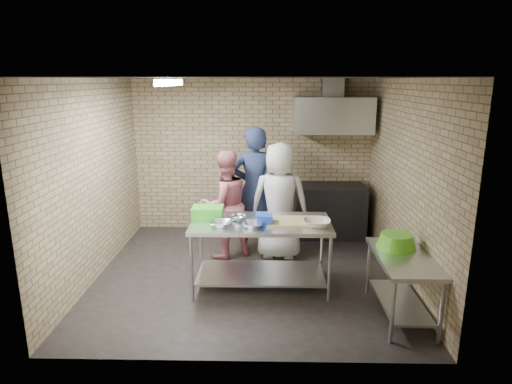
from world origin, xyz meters
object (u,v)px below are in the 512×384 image
Objects in this scene: prep_table at (261,254)px; bottle_red at (334,118)px; stove at (329,210)px; green_basin at (396,241)px; woman_pink at (225,205)px; green_crate at (208,213)px; man_navy at (255,189)px; side_counter at (401,286)px; blue_tub at (265,219)px; bottle_green at (357,119)px; woman_white at (280,201)px.

prep_table is 3.01m from bottle_red.
stove is 2.57m from green_basin.
prep_table is at bearing -118.50° from bottle_red.
bottle_red is 2.48m from woman_pink.
green_basin is 2.56× the size of bottle_red.
bottle_red is at bearing 78.23° from stove.
woman_pink is (0.14, 0.89, -0.15)m from green_crate.
man_navy reaches higher than woman_pink.
side_counter is 3.00× the size of green_crate.
bottle_red reaches higher than green_basin.
blue_tub is at bearing 166.14° from green_basin.
man_navy is (-1.74, -0.91, -1.02)m from bottle_green.
green_basin is 2.63m from woman_pink.
woman_white is at bearing 42.84° from green_crate.
prep_table is 11.99× the size of bottle_green.
green_basin reaches higher than side_counter.
woman_white is at bearing 138.98° from man_navy.
blue_tub is 0.43× the size of green_basin.
woman_white reaches higher than prep_table.
woman_white reaches higher than green_basin.
bottle_green is (0.00, 2.99, 1.64)m from side_counter.
green_crate is at bearing 159.84° from side_counter.
green_crate is (-0.70, 0.12, 0.53)m from prep_table.
green_crate is at bearing 163.65° from blue_tub.
side_counter is 0.60× the size of man_navy.
green_basin is (-0.02, 0.25, 0.46)m from side_counter.
prep_table is 1.72m from green_basin.
green_basin is at bearing -14.68° from green_crate.
prep_table is at bearing 163.23° from green_basin.
green_crate is 0.87× the size of green_basin.
blue_tub is 1.28m from woman_pink.
green_basin is at bearing -82.10° from bottle_red.
green_crate is (-2.33, 0.85, 0.60)m from side_counter.
blue_tub is 1.45m from man_navy.
bottle_red is at bearing 63.49° from blue_tub.
bottle_red reaches higher than side_counter.
green_crate is at bearing -134.68° from stove.
prep_table is 9.00× the size of blue_tub.
prep_table is at bearing 155.70° from side_counter.
woman_pink is (-1.78, -1.24, -1.20)m from bottle_red.
green_basin is (1.56, -0.38, -0.13)m from blue_tub.
bottle_red is 1.93m from woman_white.
prep_table is 0.53m from blue_tub.
bottle_red is 1.20× the size of bottle_green.
man_navy is at bearing 133.24° from green_basin.
stove reaches higher than side_counter.
bottle_red is 0.10× the size of woman_white.
side_counter is (1.63, -0.73, -0.07)m from prep_table.
green_crate is 2.66× the size of bottle_green.
blue_tub is (-1.58, 0.63, 0.59)m from side_counter.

